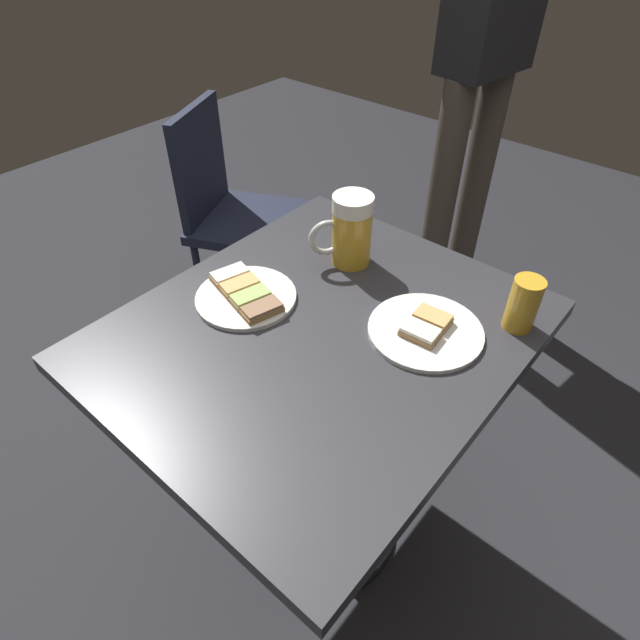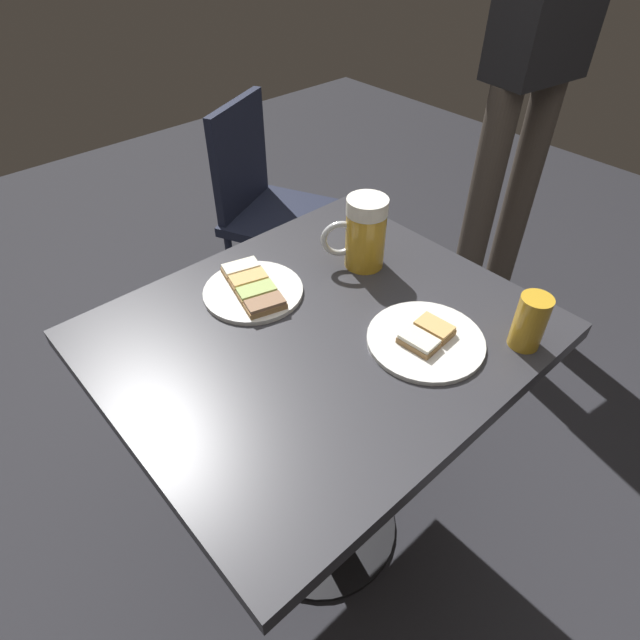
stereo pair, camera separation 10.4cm
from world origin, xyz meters
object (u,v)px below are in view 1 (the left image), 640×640
object	(u,v)px
patron_standing	(484,59)
beer_mug	(350,231)
plate_near	(246,295)
plate_far	(426,330)
beer_glass_small	(523,304)
cafe_chair	(232,207)

from	to	relation	value
patron_standing	beer_mug	bearing A→B (deg)	19.97
plate_near	patron_standing	world-z (taller)	patron_standing
plate_far	beer_glass_small	distance (m)	0.19
patron_standing	plate_near	bearing A→B (deg)	13.99
beer_mug	patron_standing	size ratio (longest dim) A/B	0.10
plate_near	cafe_chair	distance (m)	0.95
plate_near	cafe_chair	size ratio (longest dim) A/B	0.25
plate_near	plate_far	distance (m)	0.38
cafe_chair	plate_far	bearing A→B (deg)	43.51
beer_mug	cafe_chair	xyz separation A→B (m)	(0.78, -0.31, -0.36)
plate_far	patron_standing	world-z (taller)	patron_standing
cafe_chair	patron_standing	bearing A→B (deg)	114.15
plate_near	plate_far	world-z (taller)	same
plate_near	plate_far	size ratio (longest dim) A/B	0.94
plate_far	patron_standing	xyz separation A→B (m)	(0.47, -1.08, 0.19)
beer_glass_small	cafe_chair	world-z (taller)	beer_glass_small
beer_mug	beer_glass_small	xyz separation A→B (m)	(-0.39, -0.04, -0.03)
plate_near	beer_mug	size ratio (longest dim) A/B	1.29
plate_far	patron_standing	bearing A→B (deg)	-66.23
cafe_chair	patron_standing	size ratio (longest dim) A/B	0.51
cafe_chair	beer_mug	bearing A→B (deg)	42.99
cafe_chair	patron_standing	xyz separation A→B (m)	(-0.57, -0.67, 0.48)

